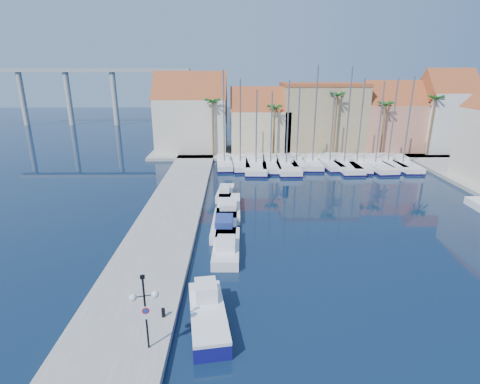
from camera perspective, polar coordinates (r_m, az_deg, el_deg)
The scene contains 34 objects.
ground at distance 24.31m, azimuth 5.44°, elevation -17.91°, with size 260.00×260.00×0.00m, color black.
quay_west at distance 36.46m, azimuth -11.11°, elevation -4.80°, with size 6.00×77.00×0.50m, color gray.
shore_north at distance 70.06m, azimuth 9.50°, elevation 6.43°, with size 54.00×16.00×0.50m, color gray.
lamp_post at distance 19.97m, azimuth -14.33°, elevation -15.81°, with size 1.43×0.66×4.30m.
bollard at distance 23.39m, azimuth -11.61°, elevation -17.56°, with size 0.22×0.22×0.55m, color black.
fishing_boat at distance 23.12m, azimuth -4.95°, elevation -17.93°, with size 2.86×6.21×2.09m.
motorboat_west_0 at distance 30.84m, azimuth -2.08°, elevation -8.35°, with size 2.23×6.55×1.40m.
motorboat_west_1 at distance 35.07m, azimuth -2.37°, elevation -4.95°, with size 2.44×7.11×1.40m.
motorboat_west_2 at distance 39.27m, azimuth -1.75°, elevation -2.34°, with size 2.48×7.50×1.40m.
motorboat_west_3 at distance 43.97m, azimuth -2.27°, elevation -0.06°, with size 2.15×5.44×1.40m.
sailboat_0 at distance 57.75m, azimuth -2.40°, elevation 4.54°, with size 2.79×8.74×14.17m.
sailboat_1 at distance 57.46m, azimuth 0.01°, elevation 4.46°, with size 2.96×9.01×12.99m.
sailboat_2 at distance 56.95m, azimuth 2.43°, elevation 4.26°, with size 3.65×11.89×11.52m.
sailboat_3 at distance 57.45m, azimuth 4.63°, elevation 4.35°, with size 2.96×10.11×11.28m.
sailboat_4 at distance 57.24m, azimuth 6.94°, elevation 4.22°, with size 3.30×11.83×12.82m.
sailboat_5 at distance 58.70m, azimuth 8.47°, elevation 4.54°, with size 2.76×9.04×11.82m.
sailboat_6 at distance 58.91m, azimuth 10.89°, elevation 4.52°, with size 2.62×8.71×14.86m.
sailboat_7 at distance 59.51m, azimuth 13.32°, elevation 4.42°, with size 3.10×9.20×11.19m.
sailboat_8 at distance 59.52m, azimuth 15.37°, elevation 4.26°, with size 3.44×11.88×14.65m.
sailboat_9 at distance 60.05m, azimuth 17.21°, elevation 4.22°, with size 3.25×10.13×13.15m.
sailboat_10 at distance 60.79m, azimuth 19.65°, elevation 4.12°, with size 3.76×11.27×12.69m.
sailboat_11 at distance 62.24m, azimuth 21.37°, elevation 4.26°, with size 3.24×9.60×13.09m.
sailboat_12 at distance 62.42m, azimuth 23.32°, elevation 4.05°, with size 2.85×10.38×13.33m.
building_0 at distance 67.37m, azimuth -7.39°, elevation 11.47°, with size 12.30×9.00×13.50m.
building_1 at distance 67.25m, azimuth 3.04°, elevation 10.53°, with size 10.30×8.00×11.00m.
building_2 at distance 69.71m, azimuth 12.24°, elevation 11.22°, with size 14.20×10.20×11.50m.
building_3 at distance 72.44m, azimuth 21.83°, elevation 10.28°, with size 10.30×8.00×12.00m.
building_4 at distance 75.33m, azimuth 28.66°, elevation 10.48°, with size 8.30×8.00×14.00m.
palm_0 at distance 61.82m, azimuth -4.21°, elevation 13.35°, with size 2.60×2.60×10.15m.
palm_1 at distance 62.14m, azimuth 5.28°, elevation 12.48°, with size 2.60×2.60×9.15m.
palm_2 at distance 63.81m, azimuth 14.57°, elevation 13.83°, with size 2.60×2.60×11.15m.
palm_3 at distance 66.43m, azimuth 21.29°, elevation 12.13°, with size 2.60×2.60×9.65m.
palm_4 at distance 69.71m, azimuth 27.63°, elevation 12.33°, with size 2.60×2.60×10.65m.
viaduct at distance 107.97m, azimuth -21.40°, elevation 14.90°, with size 48.00×2.20×14.45m.
Camera 1 is at (-2.47, -19.49, 14.32)m, focal length 28.00 mm.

